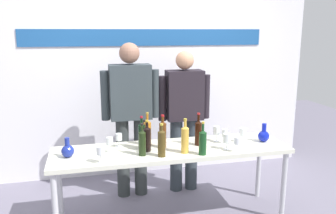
{
  "coord_description": "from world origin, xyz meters",
  "views": [
    {
      "loc": [
        -0.76,
        -3.02,
        1.82
      ],
      "look_at": [
        0.0,
        0.15,
        1.1
      ],
      "focal_mm": 37.07,
      "sensor_mm": 36.0,
      "label": 1
    }
  ],
  "objects": [
    {
      "name": "wine_glass_right_2",
      "position": [
        0.55,
        -0.24,
        0.84
      ],
      "size": [
        0.06,
        0.06,
        0.14
      ],
      "color": "white",
      "rests_on": "display_table"
    },
    {
      "name": "wine_bottle_1",
      "position": [
        0.27,
        0.03,
        0.87
      ],
      "size": [
        0.07,
        0.07,
        0.32
      ],
      "color": "black",
      "rests_on": "display_table"
    },
    {
      "name": "display_table",
      "position": [
        0.0,
        0.0,
        0.68
      ],
      "size": [
        2.24,
        0.6,
        0.74
      ],
      "color": "silver",
      "rests_on": "ground"
    },
    {
      "name": "wine_bottle_4",
      "position": [
        -0.08,
        0.04,
        0.88
      ],
      "size": [
        0.07,
        0.07,
        0.32
      ],
      "color": "#542B10",
      "rests_on": "display_table"
    },
    {
      "name": "wine_bottle_7",
      "position": [
        -0.27,
        0.06,
        0.87
      ],
      "size": [
        0.07,
        0.07,
        0.31
      ],
      "color": "black",
      "rests_on": "display_table"
    },
    {
      "name": "back_wall",
      "position": [
        0.0,
        1.31,
        1.5
      ],
      "size": [
        4.28,
        0.11,
        3.0
      ],
      "color": "white",
      "rests_on": "ground"
    },
    {
      "name": "wine_glass_right_4",
      "position": [
        0.54,
        0.02,
        0.84
      ],
      "size": [
        0.06,
        0.06,
        0.15
      ],
      "color": "white",
      "rests_on": "display_table"
    },
    {
      "name": "wine_bottle_5",
      "position": [
        -0.14,
        -0.19,
        0.87
      ],
      "size": [
        0.07,
        0.07,
        0.3
      ],
      "color": "#473715",
      "rests_on": "display_table"
    },
    {
      "name": "decanter_blue_left",
      "position": [
        -0.94,
        -0.02,
        0.8
      ],
      "size": [
        0.11,
        0.11,
        0.18
      ],
      "color": "navy",
      "rests_on": "display_table"
    },
    {
      "name": "wine_bottle_3",
      "position": [
        0.09,
        -0.15,
        0.88
      ],
      "size": [
        0.07,
        0.07,
        0.32
      ],
      "color": "gold",
      "rests_on": "display_table"
    },
    {
      "name": "wine_glass_right_1",
      "position": [
        0.49,
        -0.15,
        0.84
      ],
      "size": [
        0.07,
        0.07,
        0.15
      ],
      "color": "white",
      "rests_on": "display_table"
    },
    {
      "name": "wine_glass_left_1",
      "position": [
        -0.67,
        -0.22,
        0.84
      ],
      "size": [
        0.07,
        0.07,
        0.14
      ],
      "color": "white",
      "rests_on": "display_table"
    },
    {
      "name": "wine_bottle_6",
      "position": [
        0.23,
        -0.23,
        0.86
      ],
      "size": [
        0.07,
        0.07,
        0.3
      ],
      "color": "#16411C",
      "rests_on": "display_table"
    },
    {
      "name": "wine_bottle_2",
      "position": [
        -0.24,
        -0.02,
        0.86
      ],
      "size": [
        0.07,
        0.07,
        0.29
      ],
      "color": "black",
      "rests_on": "display_table"
    },
    {
      "name": "decanter_blue_right",
      "position": [
        0.94,
        -0.02,
        0.8
      ],
      "size": [
        0.11,
        0.11,
        0.19
      ],
      "color": "#0F1EB4",
      "rests_on": "display_table"
    },
    {
      "name": "presenter_left",
      "position": [
        -0.3,
        0.63,
        0.99
      ],
      "size": [
        0.63,
        0.22,
        1.7
      ],
      "color": "#313736",
      "rests_on": "ground"
    },
    {
      "name": "wine_glass_right_3",
      "position": [
        0.73,
        0.01,
        0.84
      ],
      "size": [
        0.06,
        0.06,
        0.14
      ],
      "color": "white",
      "rests_on": "display_table"
    },
    {
      "name": "wine_bottle_0",
      "position": [
        -0.2,
        0.15,
        0.87
      ],
      "size": [
        0.07,
        0.07,
        0.33
      ],
      "color": "orange",
      "rests_on": "display_table"
    },
    {
      "name": "presenter_right",
      "position": [
        0.3,
        0.63,
        0.92
      ],
      "size": [
        0.59,
        0.22,
        1.61
      ],
      "color": "#2F373D",
      "rests_on": "ground"
    },
    {
      "name": "wine_glass_left_2",
      "position": [
        -0.58,
        0.01,
        0.84
      ],
      "size": [
        0.06,
        0.06,
        0.15
      ],
      "color": "white",
      "rests_on": "display_table"
    },
    {
      "name": "wine_glass_left_0",
      "position": [
        -0.48,
        0.16,
        0.83
      ],
      "size": [
        0.06,
        0.06,
        0.13
      ],
      "color": "white",
      "rests_on": "display_table"
    },
    {
      "name": "wine_glass_right_0",
      "position": [
        0.49,
        0.1,
        0.85
      ],
      "size": [
        0.06,
        0.06,
        0.16
      ],
      "color": "white",
      "rests_on": "display_table"
    },
    {
      "name": "wine_bottle_8",
      "position": [
        -0.3,
        -0.12,
        0.86
      ],
      "size": [
        0.07,
        0.07,
        0.29
      ],
      "color": "black",
      "rests_on": "display_table"
    }
  ]
}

